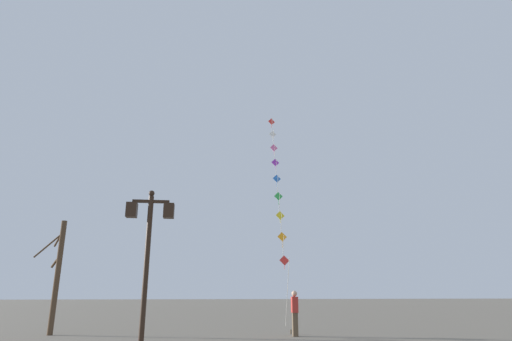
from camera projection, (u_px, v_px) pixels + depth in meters
The scene contains 5 objects.
ground_plane at pixel (221, 326), 21.19m from camera, with size 160.00×160.00×0.00m, color #756B5B.
twin_lantern_lamp_post at pixel (148, 239), 11.08m from camera, with size 1.27×0.28×4.36m.
kite_train at pixel (278, 189), 23.21m from camera, with size 0.92×7.92×12.99m.
kite_flyer at pixel (295, 312), 16.38m from camera, with size 0.26×0.61×1.71m.
bare_tree at pixel (57, 272), 17.27m from camera, with size 1.31×1.27×4.60m.
Camera 1 is at (-1.01, -2.61, 1.67)m, focal length 29.10 mm.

